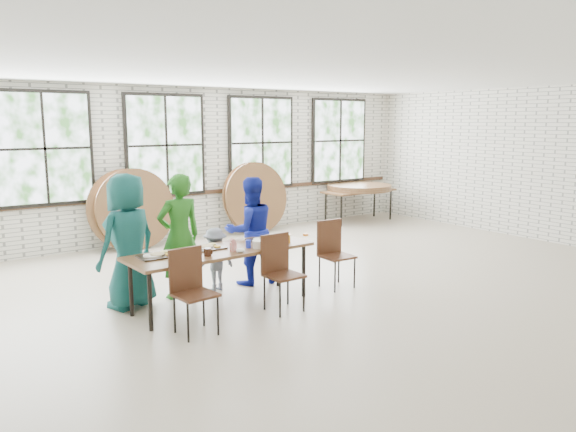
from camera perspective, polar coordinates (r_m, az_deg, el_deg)
name	(u,v)px	position (r m, az deg, el deg)	size (l,w,h in m)	color
room	(166,148)	(11.12, -12.32, 6.79)	(12.00, 12.00, 12.00)	#B9AA93
dining_table	(221,253)	(7.14, -6.79, -3.78)	(2.43, 0.90, 0.74)	brown
chair_near_left	(191,284)	(6.35, -9.87, -6.78)	(0.46, 0.45, 0.95)	#482818
chair_near_right	(279,266)	(7.01, -0.89, -5.06)	(0.43, 0.42, 0.95)	#482818
chair_spare	(333,248)	(8.01, 4.60, -3.23)	(0.44, 0.42, 0.95)	#482818
adult_teal	(128,241)	(7.30, -15.94, -2.47)	(0.83, 0.54, 1.71)	#165652
adult_green	(179,236)	(7.56, -10.99, -2.03)	(0.61, 0.40, 1.66)	#24691C
toddler	(215,259)	(7.87, -7.40, -4.38)	(0.57, 0.33, 0.88)	#111B37
adult_blue	(250,231)	(8.08, -3.84, -1.52)	(0.75, 0.59, 1.55)	#16239B
storage_table	(359,192)	(13.26, 7.22, 2.40)	(1.84, 0.85, 0.74)	brown
tabletop_clutter	(228,247)	(7.14, -6.10, -3.14)	(2.00, 0.64, 0.11)	black
round_tops_stacked	(359,187)	(13.25, 7.23, 2.91)	(1.50, 1.50, 0.13)	brown
round_tops_leaning	(198,203)	(11.20, -9.14, 1.28)	(4.25, 0.43, 1.49)	brown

